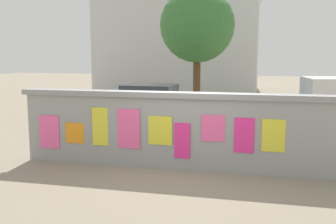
# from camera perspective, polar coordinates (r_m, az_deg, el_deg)

# --- Properties ---
(ground) EXTENTS (60.00, 60.00, 0.00)m
(ground) POSITION_cam_1_polar(r_m,az_deg,el_deg) (16.75, 7.68, -0.44)
(ground) COLOR gray
(poster_wall) EXTENTS (7.81, 0.42, 1.72)m
(poster_wall) POSITION_cam_1_polar(r_m,az_deg,el_deg) (8.79, 2.47, -2.61)
(poster_wall) COLOR #959595
(poster_wall) RESTS_ON ground
(auto_rickshaw_truck) EXTENTS (3.78, 2.02, 1.85)m
(auto_rickshaw_truck) POSITION_cam_1_polar(r_m,az_deg,el_deg) (12.58, 17.32, 0.44)
(auto_rickshaw_truck) COLOR black
(auto_rickshaw_truck) RESTS_ON ground
(car_parked) EXTENTS (3.86, 1.83, 1.40)m
(car_parked) POSITION_cam_1_polar(r_m,az_deg,el_deg) (15.04, -2.10, 1.42)
(car_parked) COLOR black
(car_parked) RESTS_ON ground
(motorcycle) EXTENTS (1.90, 0.56, 0.87)m
(motorcycle) POSITION_cam_1_polar(r_m,az_deg,el_deg) (11.28, -7.50, -2.39)
(motorcycle) COLOR black
(motorcycle) RESTS_ON ground
(bicycle_far) EXTENTS (1.65, 0.62, 0.95)m
(bicycle_far) POSITION_cam_1_polar(r_m,az_deg,el_deg) (10.41, 5.31, -3.82)
(bicycle_far) COLOR black
(bicycle_far) RESTS_ON ground
(person_walking) EXTENTS (0.36, 0.36, 1.62)m
(person_walking) POSITION_cam_1_polar(r_m,az_deg,el_deg) (9.76, 19.25, -1.37)
(person_walking) COLOR purple
(person_walking) RESTS_ON ground
(tree_roadside) EXTENTS (3.32, 3.32, 5.46)m
(tree_roadside) POSITION_cam_1_polar(r_m,az_deg,el_deg) (18.04, 4.23, 12.30)
(tree_roadside) COLOR brown
(tree_roadside) RESTS_ON ground
(building_background) EXTENTS (10.74, 6.68, 6.66)m
(building_background) POSITION_cam_1_polar(r_m,az_deg,el_deg) (27.67, 1.80, 10.08)
(building_background) COLOR silver
(building_background) RESTS_ON ground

